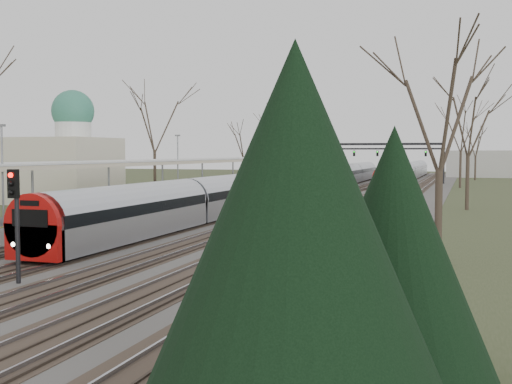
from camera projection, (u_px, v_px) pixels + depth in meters
track_bed at (332, 196)px, 68.11m from camera, size 24.00×160.00×0.22m
platform at (181, 201)px, 54.46m from camera, size 3.50×69.00×1.00m
canopy at (156, 162)px, 49.98m from camera, size 4.10×50.00×3.11m
dome_building at (58, 163)px, 58.74m from camera, size 10.00×8.00×10.30m
signal_gantry at (373, 151)px, 96.19m from camera, size 21.00×0.59×6.08m
evergreen_clump at (330, 234)px, 11.03m from camera, size 5.90×7.10×6.50m
tree_west_far at (154, 120)px, 66.45m from camera, size 5.50×5.50×11.33m
tree_east_near at (440, 106)px, 25.81m from camera, size 4.50×4.50×9.27m
tree_east_far at (469, 119)px, 51.01m from camera, size 5.00×5.00×10.30m
train_near at (305, 182)px, 68.19m from camera, size 2.62×90.21×3.05m
train_far at (407, 172)px, 103.83m from camera, size 2.62×60.21×3.05m
signal_post at (16, 209)px, 22.21m from camera, size 0.35×0.45×4.10m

